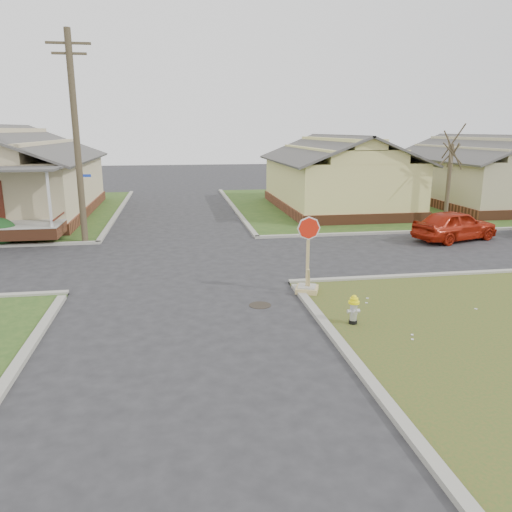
{
  "coord_description": "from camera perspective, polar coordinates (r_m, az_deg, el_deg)",
  "views": [
    {
      "loc": [
        -0.11,
        -13.99,
        4.96
      ],
      "look_at": [
        2.32,
        1.0,
        1.1
      ],
      "focal_mm": 35.0,
      "sensor_mm": 36.0,
      "label": 1
    }
  ],
  "objects": [
    {
      "name": "side_house_yellow",
      "position": [
        32.24,
        9.21,
        9.15
      ],
      "size": [
        7.6,
        11.6,
        4.7
      ],
      "color": "brown",
      "rests_on": "ground"
    },
    {
      "name": "ground",
      "position": [
        14.85,
        -8.3,
        -5.41
      ],
      "size": [
        120.0,
        120.0,
        0.0
      ],
      "primitive_type": "plane",
      "color": "#252527",
      "rests_on": "ground"
    },
    {
      "name": "red_sedan",
      "position": [
        24.64,
        21.78,
        3.3
      ],
      "size": [
        4.46,
        2.83,
        1.42
      ],
      "primitive_type": "imported",
      "rotation": [
        0.0,
        0.0,
        1.87
      ],
      "color": "#A21E0B",
      "rests_on": "ground"
    },
    {
      "name": "fire_hydrant",
      "position": [
        13.21,
        11.1,
        -5.84
      ],
      "size": [
        0.29,
        0.29,
        0.78
      ],
      "rotation": [
        0.0,
        0.0,
        -0.02
      ],
      "color": "black",
      "rests_on": "ground"
    },
    {
      "name": "tree_mid_right",
      "position": [
        28.15,
        21.12,
        7.59
      ],
      "size": [
        0.22,
        0.22,
        4.2
      ],
      "primitive_type": "cylinder",
      "color": "#443927",
      "rests_on": "verge_far_right"
    },
    {
      "name": "manhole",
      "position": [
        14.56,
        0.47,
        -5.64
      ],
      "size": [
        0.64,
        0.64,
        0.01
      ],
      "primitive_type": "cylinder",
      "color": "black",
      "rests_on": "ground"
    },
    {
      "name": "stop_sign",
      "position": [
        15.49,
        5.89,
        -2.3
      ],
      "size": [
        0.68,
        0.66,
        2.39
      ],
      "rotation": [
        0.0,
        0.0,
        -0.37
      ],
      "color": "tan",
      "rests_on": "ground"
    },
    {
      "name": "side_house_tan",
      "position": [
        36.63,
        24.42,
        8.67
      ],
      "size": [
        7.6,
        11.6,
        4.7
      ],
      "color": "brown",
      "rests_on": "ground"
    },
    {
      "name": "curbs",
      "position": [
        19.63,
        -8.59,
        -0.54
      ],
      "size": [
        80.0,
        40.0,
        0.12
      ],
      "primitive_type": null,
      "color": "#98968A",
      "rests_on": "ground"
    },
    {
      "name": "verge_far_right",
      "position": [
        39.2,
        25.35,
        5.66
      ],
      "size": [
        37.0,
        19.0,
        0.05
      ],
      "primitive_type": "cube",
      "color": "#294A1A",
      "rests_on": "ground"
    },
    {
      "name": "utility_pole",
      "position": [
        23.26,
        -19.85,
        12.71
      ],
      "size": [
        1.8,
        0.28,
        9.0
      ],
      "color": "#443927",
      "rests_on": "ground"
    }
  ]
}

